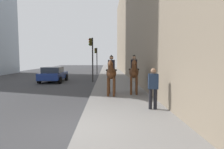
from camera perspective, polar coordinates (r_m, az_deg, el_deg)
sidewalk_slab at (r=6.08m, az=6.36°, el=-15.92°), size 120.00×3.47×0.12m
mounted_horse_near at (r=10.71m, az=-0.21°, el=0.54°), size 2.15×0.68×2.31m
mounted_horse_far at (r=11.27m, az=6.65°, el=0.81°), size 2.15×0.75×2.33m
pedestrian_greeting at (r=7.93m, az=12.34°, el=-3.36°), size 0.31×0.43×1.70m
car_near_lane at (r=18.73m, az=-17.31°, el=0.08°), size 3.93×2.15×1.44m
traffic_light_near_curb at (r=18.03m, az=-6.17°, el=6.60°), size 0.20×0.44×4.19m
traffic_light_far_curb at (r=26.72m, az=-4.79°, el=5.43°), size 0.20×0.44×3.75m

